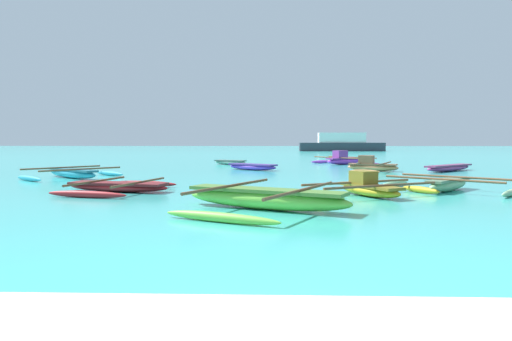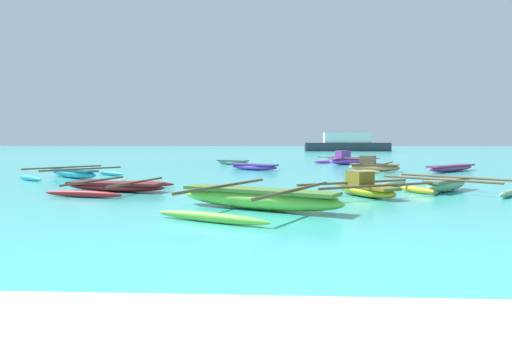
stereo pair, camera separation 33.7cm
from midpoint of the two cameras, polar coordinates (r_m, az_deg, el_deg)
The scene contains 11 objects.
moored_boat_0 at distance 14.89m, azimuth -17.49°, elevation -1.92°, with size 3.46×3.87×0.34m.
moored_boat_1 at distance 10.57m, azimuth 0.24°, elevation -3.52°, with size 4.14×4.79×0.54m.
moored_boat_2 at distance 24.22m, azimuth 13.87°, elevation 0.57°, with size 3.05×4.46×0.81m.
moored_boat_3 at distance 24.37m, azimuth -0.84°, elevation 0.50°, with size 2.91×2.33×0.33m.
moored_boat_4 at distance 30.41m, azimuth 10.57°, elevation 1.32°, with size 4.23×4.80×0.92m.
moored_boat_5 at distance 15.52m, azimuth 22.34°, elevation -1.63°, with size 4.09×3.94×0.44m.
moored_boat_6 at distance 20.77m, azimuth -22.44°, elevation -0.31°, with size 3.97×4.21×0.45m.
moored_boat_7 at distance 13.37m, azimuth 13.23°, elevation -2.15°, with size 4.31×3.23×0.71m.
moored_boat_8 at distance 29.71m, azimuth -3.56°, elevation 1.06°, with size 2.33×1.63×0.30m.
moored_boat_9 at distance 25.40m, azimuth 22.61°, elevation 0.34°, with size 3.52×3.26×0.33m.
distant_ferry at distance 67.49m, azimuth 10.49°, elevation 3.33°, with size 12.15×2.67×2.67m.
Camera 1 is at (-0.30, -3.28, 1.61)m, focal length 32.00 mm.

